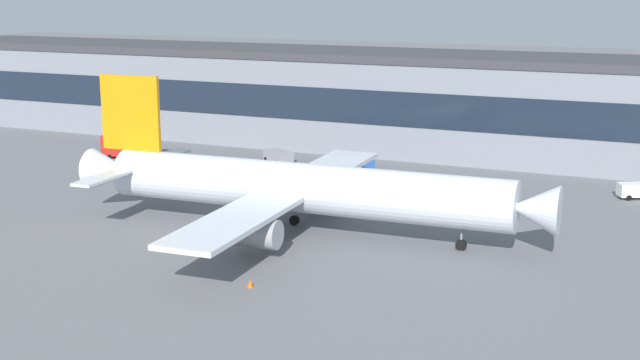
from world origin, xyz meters
name	(u,v)px	position (x,y,z in m)	size (l,w,h in m)	color
ground_plane	(225,219)	(0.00, 0.00, 0.00)	(600.00, 600.00, 0.00)	slate
terminal_building	(375,99)	(0.00, 48.70, 7.85)	(173.84, 19.75, 15.66)	gray
airliner	(297,188)	(9.91, -1.44, 4.94)	(53.76, 45.87, 16.17)	silver
crew_van	(363,165)	(6.15, 27.67, 1.46)	(4.81, 5.51, 2.55)	#2651A5
fuel_truck	(131,145)	(-31.52, 25.27, 1.88)	(8.71, 6.51, 3.35)	red
pushback_tractor	(278,155)	(-8.81, 30.97, 1.05)	(5.45, 4.75, 1.75)	gray
traffic_cone_0	(250,283)	(13.62, -18.79, 0.36)	(0.58, 0.58, 0.73)	#F2590C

